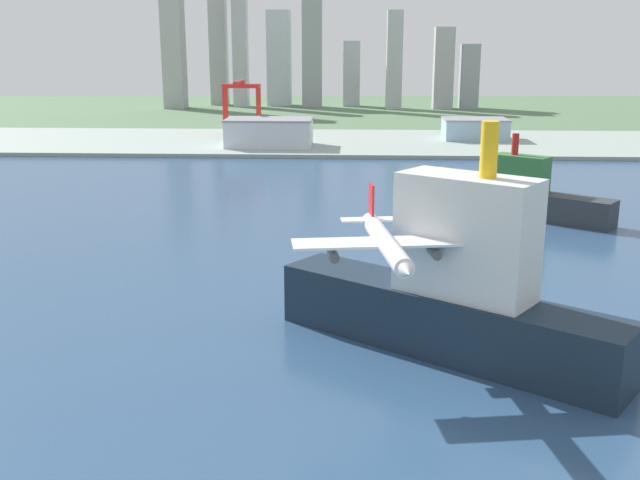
% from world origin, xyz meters
% --- Properties ---
extents(ground_plane, '(2400.00, 2400.00, 0.00)m').
position_xyz_m(ground_plane, '(0.00, 300.00, 0.00)').
color(ground_plane, '#537351').
extents(water_bay, '(840.00, 360.00, 0.15)m').
position_xyz_m(water_bay, '(0.00, 240.00, 0.07)').
color(water_bay, '#2D4C70').
rests_on(water_bay, ground).
extents(industrial_pier, '(840.00, 140.00, 2.50)m').
position_xyz_m(industrial_pier, '(0.00, 490.00, 1.25)').
color(industrial_pier, '#94A39B').
rests_on(industrial_pier, ground).
extents(airplane_landing, '(37.02, 40.93, 12.16)m').
position_xyz_m(airplane_landing, '(20.38, 126.85, 26.74)').
color(airplane_landing, white).
extents(cargo_ship, '(71.81, 57.17, 49.92)m').
position_xyz_m(cargo_ship, '(34.89, 135.19, 14.11)').
color(cargo_ship, '#192838').
rests_on(cargo_ship, water_bay).
extents(container_barge, '(53.23, 43.26, 31.85)m').
position_xyz_m(container_barge, '(81.79, 268.37, 8.75)').
color(container_barge, '#2D3338').
rests_on(container_barge, water_bay).
extents(port_crane_red, '(26.20, 36.73, 39.16)m').
position_xyz_m(port_crane_red, '(-67.78, 513.51, 30.71)').
color(port_crane_red, red).
rests_on(port_crane_red, industrial_pier).
extents(warehouse_main, '(54.88, 34.79, 17.54)m').
position_xyz_m(warehouse_main, '(-41.76, 458.93, 11.29)').
color(warehouse_main, silver).
rests_on(warehouse_main, industrial_pier).
extents(warehouse_annex, '(43.52, 32.11, 14.21)m').
position_xyz_m(warehouse_annex, '(95.26, 502.54, 9.63)').
color(warehouse_annex, '#99BCD1').
rests_on(warehouse_annex, industrial_pier).
extents(distant_skyline, '(336.49, 71.41, 159.24)m').
position_xyz_m(distant_skyline, '(-57.02, 813.71, 59.49)').
color(distant_skyline, '#A7A7A9').
rests_on(distant_skyline, ground).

